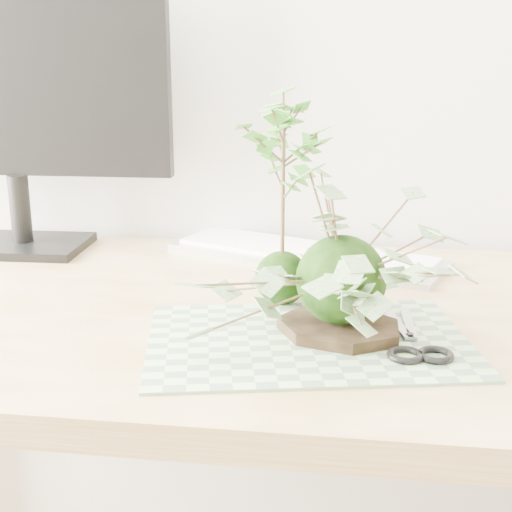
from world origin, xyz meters
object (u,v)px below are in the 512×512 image
desk (266,362)px  maple_kokedama (283,147)px  keyboard (305,254)px  monitor (12,90)px  ivy_kokedama (343,239)px

desk → maple_kokedama: 0.32m
maple_kokedama → desk: bearing=-148.2°
desk → maple_kokedama: (0.02, 0.01, 0.31)m
desk → keyboard: size_ratio=3.15×
monitor → ivy_kokedama: bearing=-32.7°
ivy_kokedama → monitor: 0.70m
monitor → desk: bearing=-29.4°
desk → keyboard: bearing=81.3°
desk → keyboard: 0.27m
ivy_kokedama → maple_kokedama: 0.17m
keyboard → monitor: size_ratio=0.90×
maple_kokedama → keyboard: (0.02, 0.24, -0.22)m
desk → keyboard: keyboard is taller
ivy_kokedama → monitor: bearing=149.3°
keyboard → ivy_kokedama: bearing=-57.2°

